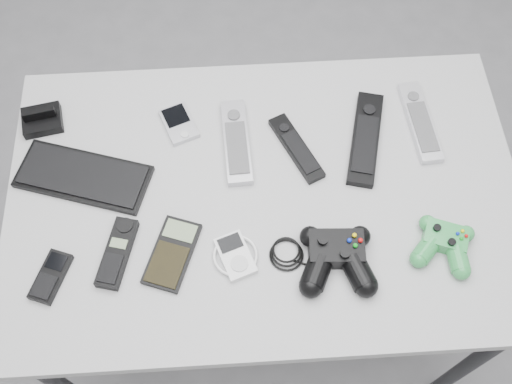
{
  "coord_description": "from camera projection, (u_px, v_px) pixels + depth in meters",
  "views": [
    {
      "loc": [
        -0.09,
        -0.7,
        1.95
      ],
      "look_at": [
        -0.05,
        -0.08,
        0.79
      ],
      "focal_mm": 42.0,
      "sensor_mm": 36.0,
      "label": 1
    }
  ],
  "objects": [
    {
      "name": "cordless_handset",
      "position": [
        117.0,
        253.0,
        1.26
      ],
      "size": [
        0.09,
        0.16,
        0.02
      ],
      "primitive_type": "cube",
      "rotation": [
        0.0,
        0.0,
        -0.26
      ],
      "color": "black",
      "rests_on": "desk"
    },
    {
      "name": "mp3_player",
      "position": [
        235.0,
        256.0,
        1.26
      ],
      "size": [
        0.12,
        0.13,
        0.02
      ],
      "primitive_type": "cube",
      "rotation": [
        0.0,
        0.0,
        0.34
      ],
      "color": "silver",
      "rests_on": "desk"
    },
    {
      "name": "pda_keyboard",
      "position": [
        83.0,
        176.0,
        1.35
      ],
      "size": [
        0.32,
        0.21,
        0.02
      ],
      "primitive_type": "cube",
      "rotation": [
        0.0,
        0.0,
        -0.31
      ],
      "color": "black",
      "rests_on": "desk"
    },
    {
      "name": "desk",
      "position": [
        264.0,
        207.0,
        1.4
      ],
      "size": [
        1.15,
        0.74,
        0.77
      ],
      "color": "#A1A2A4",
      "rests_on": "floor"
    },
    {
      "name": "dock_bracket",
      "position": [
        41.0,
        117.0,
        1.41
      ],
      "size": [
        0.1,
        0.1,
        0.05
      ],
      "primitive_type": "cube",
      "rotation": [
        0.0,
        0.0,
        0.19
      ],
      "color": "black",
      "rests_on": "desk"
    },
    {
      "name": "controller_black",
      "position": [
        337.0,
        256.0,
        1.24
      ],
      "size": [
        0.28,
        0.19,
        0.05
      ],
      "primitive_type": null,
      "rotation": [
        0.0,
        0.0,
        -0.06
      ],
      "color": "black",
      "rests_on": "desk"
    },
    {
      "name": "remote_black_b",
      "position": [
        365.0,
        138.0,
        1.39
      ],
      "size": [
        0.12,
        0.26,
        0.02
      ],
      "primitive_type": "cube",
      "rotation": [
        0.0,
        0.0,
        -0.25
      ],
      "color": "black",
      "rests_on": "desk"
    },
    {
      "name": "calculator",
      "position": [
        172.0,
        253.0,
        1.26
      ],
      "size": [
        0.13,
        0.18,
        0.02
      ],
      "primitive_type": "cube",
      "rotation": [
        0.0,
        0.0,
        -0.35
      ],
      "color": "black",
      "rests_on": "desk"
    },
    {
      "name": "controller_green",
      "position": [
        444.0,
        243.0,
        1.26
      ],
      "size": [
        0.17,
        0.17,
        0.04
      ],
      "primitive_type": null,
      "rotation": [
        0.0,
        0.0,
        -0.36
      ],
      "color": "#227C3A",
      "rests_on": "desk"
    },
    {
      "name": "remote_silver_b",
      "position": [
        420.0,
        121.0,
        1.42
      ],
      "size": [
        0.07,
        0.23,
        0.02
      ],
      "primitive_type": "cube",
      "rotation": [
        0.0,
        0.0,
        0.08
      ],
      "color": "silver",
      "rests_on": "desk"
    },
    {
      "name": "remote_black_a",
      "position": [
        296.0,
        148.0,
        1.38
      ],
      "size": [
        0.12,
        0.19,
        0.02
      ],
      "primitive_type": "cube",
      "rotation": [
        0.0,
        0.0,
        0.43
      ],
      "color": "black",
      "rests_on": "desk"
    },
    {
      "name": "remote_silver_a",
      "position": [
        236.0,
        141.0,
        1.39
      ],
      "size": [
        0.07,
        0.23,
        0.02
      ],
      "primitive_type": "cube",
      "rotation": [
        0.0,
        0.0,
        0.04
      ],
      "color": "#AFAFB6",
      "rests_on": "desk"
    },
    {
      "name": "floor",
      "position": [
        269.0,
        278.0,
        2.05
      ],
      "size": [
        3.5,
        3.5,
        0.0
      ],
      "primitive_type": "plane",
      "color": "slate",
      "rests_on": "ground"
    },
    {
      "name": "pda",
      "position": [
        179.0,
        123.0,
        1.42
      ],
      "size": [
        0.1,
        0.12,
        0.02
      ],
      "primitive_type": "cube",
      "rotation": [
        0.0,
        0.0,
        0.37
      ],
      "color": "#AFAFB6",
      "rests_on": "desk"
    },
    {
      "name": "mobile_phone",
      "position": [
        51.0,
        276.0,
        1.23
      ],
      "size": [
        0.09,
        0.12,
        0.02
      ],
      "primitive_type": "cube",
      "rotation": [
        0.0,
        0.0,
        -0.36
      ],
      "color": "black",
      "rests_on": "desk"
    }
  ]
}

